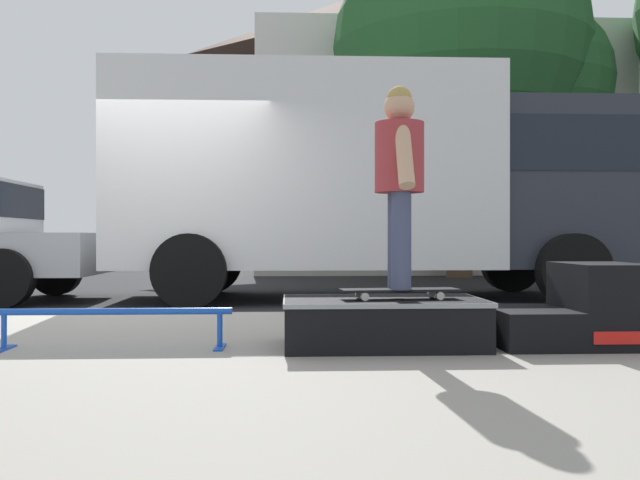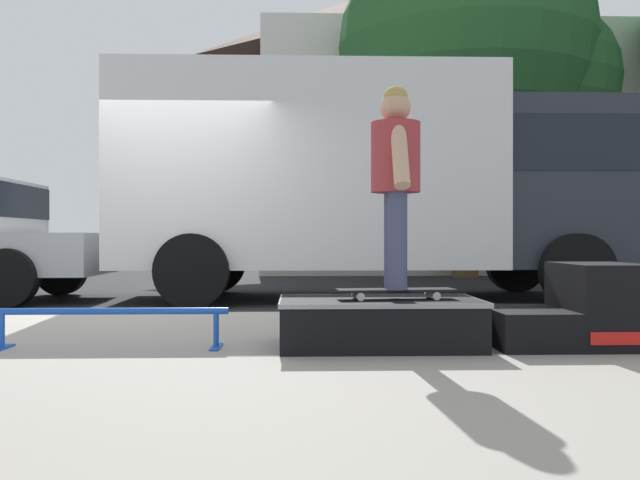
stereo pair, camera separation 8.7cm
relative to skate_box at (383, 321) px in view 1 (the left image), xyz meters
The scene contains 10 objects.
ground_plane 3.39m from the skate_box, 128.48° to the left, with size 140.00×140.00×0.00m, color black.
sidewalk_slab 2.14m from the skate_box, behind, with size 50.00×5.00×0.12m, color gray.
skate_box is the anchor object (origin of this frame).
kicker_ramp 1.34m from the skate_box, ahead, with size 1.00×0.70×0.55m.
grind_rail 1.77m from the skate_box, behind, with size 1.55×0.28×0.27m.
skateboard 0.23m from the skate_box, 26.51° to the right, with size 0.80×0.27×0.07m.
skater_kid 1.01m from the skate_box, 26.51° to the right, with size 0.32×0.69×1.33m.
box_truck 5.07m from the skate_box, 83.50° to the left, with size 6.91×2.63×3.05m.
street_tree_neighbour 11.41m from the skate_box, 71.20° to the left, with size 6.03×5.48×7.66m.
house_behind 15.45m from the skate_box, 78.05° to the left, with size 9.54×8.22×8.40m.
Camera 1 is at (1.48, -7.09, 0.84)m, focal length 37.78 mm.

